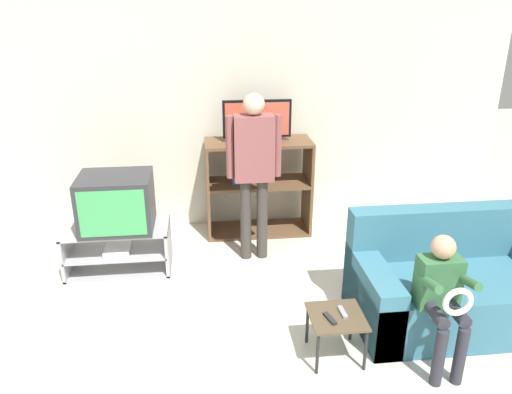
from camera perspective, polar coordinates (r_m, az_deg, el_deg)
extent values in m
cube|color=silver|center=(5.59, -3.73, 9.46)|extent=(6.40, 0.06, 2.60)
cube|color=#A8A8AD|center=(5.20, -15.17, -7.61)|extent=(0.99, 0.56, 0.02)
cube|color=#A8A8AD|center=(5.11, -15.37, -5.74)|extent=(0.96, 0.56, 0.02)
cube|color=#A8A8AD|center=(5.01, -15.64, -3.36)|extent=(0.99, 0.56, 0.02)
cube|color=#A8A8AD|center=(5.20, -20.64, -5.64)|extent=(0.03, 0.56, 0.44)
cube|color=#A8A8AD|center=(5.04, -9.99, -5.35)|extent=(0.03, 0.56, 0.44)
cube|color=white|center=(5.03, -15.52, -5.76)|extent=(0.24, 0.28, 0.05)
cube|color=#2D2D33|center=(4.88, -15.66, -0.56)|extent=(0.67, 0.54, 0.52)
cube|color=#3FA559|center=(4.63, -16.14, -1.85)|extent=(0.59, 0.01, 0.44)
cube|color=brown|center=(5.51, -5.52, 0.87)|extent=(0.03, 0.48, 1.07)
cube|color=brown|center=(5.63, 5.92, 1.33)|extent=(0.03, 0.48, 1.07)
cube|color=brown|center=(5.75, 0.25, -3.71)|extent=(1.09, 0.48, 0.03)
cube|color=brown|center=(5.53, 0.26, 1.63)|extent=(1.09, 0.48, 0.03)
cube|color=brown|center=(5.38, 0.27, 6.26)|extent=(1.09, 0.48, 0.03)
cube|color=#3870B7|center=(5.40, -1.77, 2.54)|extent=(0.18, 0.04, 0.22)
cube|color=black|center=(5.38, 0.12, 6.64)|extent=(0.25, 0.20, 0.04)
cube|color=black|center=(5.32, 0.12, 8.93)|extent=(0.73, 0.04, 0.40)
cube|color=#D8593F|center=(5.30, 0.14, 8.88)|extent=(0.68, 0.01, 0.35)
cube|color=brown|center=(3.76, 9.21, -13.33)|extent=(0.40, 0.40, 0.02)
cylinder|color=black|center=(3.70, 7.04, -17.38)|extent=(0.02, 0.02, 0.34)
cylinder|color=black|center=(3.79, 12.40, -16.74)|extent=(0.02, 0.02, 0.34)
cylinder|color=black|center=(3.97, 5.88, -14.24)|extent=(0.02, 0.02, 0.34)
cylinder|color=black|center=(4.05, 10.84, -13.74)|extent=(0.02, 0.02, 0.34)
cube|color=#232328|center=(3.71, 8.43, -13.56)|extent=(0.07, 0.15, 0.02)
cube|color=gray|center=(3.78, 9.87, -12.84)|extent=(0.04, 0.15, 0.02)
cube|color=teal|center=(4.45, 21.75, -10.64)|extent=(1.62, 0.88, 0.45)
cube|color=teal|center=(4.51, 20.59, -3.64)|extent=(1.62, 0.20, 0.44)
cube|color=teal|center=(4.15, 13.12, -11.05)|extent=(0.22, 0.88, 0.57)
cylinder|color=#3D3833|center=(5.01, -1.18, -2.60)|extent=(0.11, 0.11, 0.85)
cylinder|color=#3D3833|center=(5.03, 0.70, -2.51)|extent=(0.11, 0.11, 0.85)
cube|color=#8C4C4C|center=(4.76, -0.25, 5.60)|extent=(0.38, 0.20, 0.64)
cylinder|color=#8C4C4C|center=(4.74, -3.01, 5.69)|extent=(0.08, 0.08, 0.60)
cylinder|color=#8C4C4C|center=(4.78, 2.48, 5.87)|extent=(0.08, 0.08, 0.60)
sphere|color=beige|center=(4.66, -0.26, 10.57)|extent=(0.20, 0.20, 0.20)
cylinder|color=#2D2D38|center=(3.77, 20.18, -16.85)|extent=(0.08, 0.08, 0.45)
cylinder|color=#2D2D38|center=(3.84, 22.28, -16.46)|extent=(0.08, 0.08, 0.45)
cylinder|color=#2D2D38|center=(3.73, 19.72, -12.24)|extent=(0.09, 0.30, 0.09)
cylinder|color=#2D2D38|center=(3.79, 21.81, -11.93)|extent=(0.09, 0.30, 0.09)
cube|color=#33663D|center=(3.79, 20.08, -9.06)|extent=(0.30, 0.17, 0.38)
cylinder|color=#33663D|center=(3.60, 19.15, -9.26)|extent=(0.06, 0.31, 0.14)
cylinder|color=#33663D|center=(3.72, 22.95, -8.79)|extent=(0.06, 0.31, 0.14)
sphere|color=tan|center=(3.67, 20.63, -5.37)|extent=(0.17, 0.17, 0.17)
torus|color=white|center=(3.57, 22.08, -11.06)|extent=(0.21, 0.04, 0.21)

